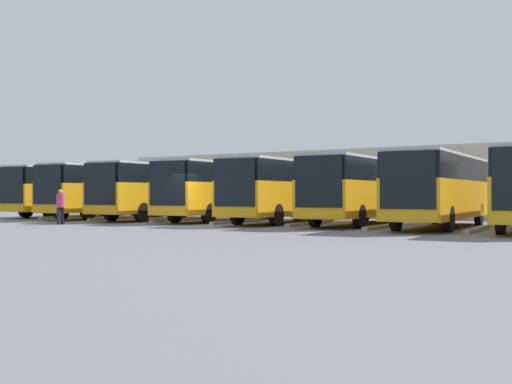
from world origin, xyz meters
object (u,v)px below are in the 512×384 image
(bus_5, at_px, (164,189))
(pedestrian, at_px, (60,206))
(bus_4, at_px, (226,189))
(bus_7, at_px, (77,189))
(bus_3, at_px, (287,188))
(bus_2, at_px, (362,188))
(bus_1, at_px, (441,187))
(bus_6, at_px, (114,189))

(bus_5, distance_m, pedestrian, 7.60)
(bus_4, height_order, pedestrian, bus_4)
(bus_7, height_order, pedestrian, bus_7)
(bus_3, distance_m, bus_4, 4.16)
(bus_3, bearing_deg, bus_2, 178.67)
(bus_1, xyz_separation_m, bus_7, (24.98, -0.63, 0.00))
(bus_2, height_order, pedestrian, bus_2)
(bus_4, xyz_separation_m, pedestrian, (4.25, 8.10, -0.88))
(bus_7, distance_m, pedestrian, 11.61)
(bus_1, height_order, bus_5, same)
(bus_1, xyz_separation_m, bus_4, (12.49, -0.60, 0.00))
(bus_4, height_order, bus_5, same)
(bus_4, distance_m, bus_7, 12.49)
(bus_4, relative_size, pedestrian, 6.41)
(bus_1, distance_m, pedestrian, 18.37)
(bus_5, xyz_separation_m, pedestrian, (0.09, 7.55, -0.88))
(bus_4, bearing_deg, bus_2, 175.90)
(bus_6, distance_m, bus_7, 4.21)
(bus_7, bearing_deg, bus_2, 175.34)
(bus_7, xyz_separation_m, pedestrian, (-8.23, 8.13, -0.88))
(bus_5, bearing_deg, bus_1, 174.93)
(bus_3, bearing_deg, bus_1, 171.95)
(bus_1, bearing_deg, bus_4, -7.66)
(pedestrian, bearing_deg, bus_1, 116.05)
(bus_5, height_order, pedestrian, bus_5)
(bus_2, relative_size, bus_3, 1.00)
(bus_5, xyz_separation_m, bus_7, (8.33, -0.58, 0.00))
(bus_1, bearing_deg, bus_2, -14.69)
(bus_6, bearing_deg, bus_1, 175.09)
(bus_6, height_order, pedestrian, bus_6)
(bus_5, relative_size, bus_7, 1.00)
(bus_7, bearing_deg, bus_5, 171.10)
(bus_4, bearing_deg, bus_3, 173.13)
(bus_2, xyz_separation_m, pedestrian, (12.58, 8.22, -0.88))
(bus_6, bearing_deg, bus_2, 177.56)
(bus_6, height_order, bus_7, same)
(pedestrian, bearing_deg, bus_5, -178.78)
(bus_2, bearing_deg, bus_3, -1.33)
(bus_2, distance_m, pedestrian, 15.05)
(bus_1, relative_size, bus_7, 1.00)
(bus_1, bearing_deg, bus_7, -6.35)
(bus_5, distance_m, bus_6, 4.16)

